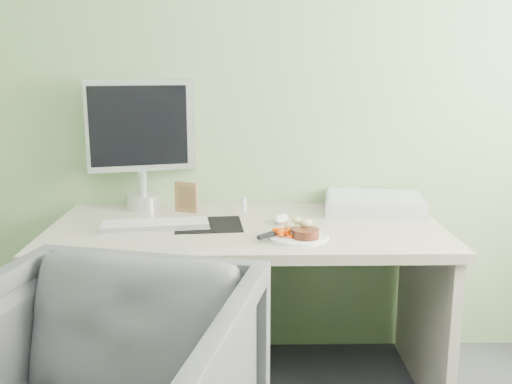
{
  "coord_description": "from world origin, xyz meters",
  "views": [
    {
      "loc": [
        -0.0,
        -0.62,
        1.37
      ],
      "look_at": [
        0.04,
        1.5,
        0.9
      ],
      "focal_mm": 40.0,
      "sensor_mm": 36.0,
      "label": 1
    }
  ],
  "objects_px": {
    "monitor": "(141,136)",
    "plate": "(298,237)",
    "scanner": "(374,204)",
    "desk": "(247,268)"
  },
  "relations": [
    {
      "from": "monitor",
      "to": "plate",
      "type": "bearing_deg",
      "value": -50.78
    },
    {
      "from": "scanner",
      "to": "plate",
      "type": "bearing_deg",
      "value": -125.62
    },
    {
      "from": "desk",
      "to": "scanner",
      "type": "bearing_deg",
      "value": 20.67
    },
    {
      "from": "desk",
      "to": "monitor",
      "type": "height_order",
      "value": "monitor"
    },
    {
      "from": "desk",
      "to": "scanner",
      "type": "relative_size",
      "value": 3.73
    },
    {
      "from": "scanner",
      "to": "monitor",
      "type": "height_order",
      "value": "monitor"
    },
    {
      "from": "plate",
      "to": "scanner",
      "type": "bearing_deg",
      "value": 46.33
    },
    {
      "from": "scanner",
      "to": "monitor",
      "type": "xyz_separation_m",
      "value": [
        -1.04,
        0.1,
        0.29
      ]
    },
    {
      "from": "desk",
      "to": "plate",
      "type": "bearing_deg",
      "value": -42.44
    },
    {
      "from": "plate",
      "to": "scanner",
      "type": "distance_m",
      "value": 0.54
    }
  ]
}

